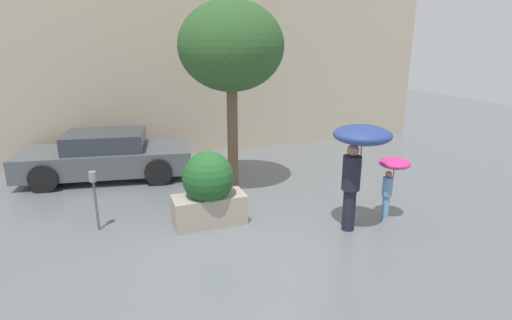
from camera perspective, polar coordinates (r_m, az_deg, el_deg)
The scene contains 8 objects.
ground_plane at distance 7.63m, azimuth -1.84°, elevation -11.50°, with size 40.00×40.00×0.00m, color slate.
building_facade at distance 13.07m, azimuth -11.45°, elevation 13.71°, with size 18.00×0.30×6.00m.
planter_box at distance 8.07m, azimuth -6.80°, elevation -4.05°, with size 1.46×1.04×1.51m.
person_adult at distance 7.73m, azimuth 14.55°, elevation 1.67°, with size 1.09×1.09×2.10m.
person_child at distance 8.62m, azimuth 18.91°, elevation -1.59°, with size 0.63×0.63×1.31m.
parked_car_near at distance 11.56m, azimuth -20.49°, elevation 0.54°, with size 4.69×2.55×1.27m.
street_tree at distance 9.66m, azimuth -3.58°, elevation 15.75°, with size 2.48×2.48×4.54m.
parking_meter at distance 8.30m, azimuth -22.13°, elevation -3.77°, with size 0.14×0.14×1.21m.
Camera 1 is at (-2.13, -6.38, 3.60)m, focal length 28.00 mm.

